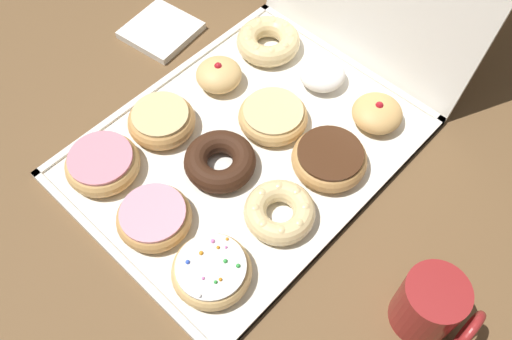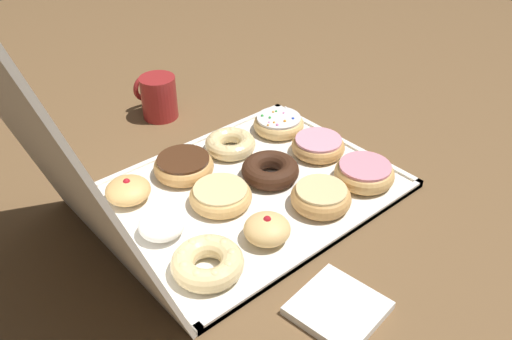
% 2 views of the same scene
% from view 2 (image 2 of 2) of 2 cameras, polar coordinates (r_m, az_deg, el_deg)
% --- Properties ---
extents(ground_plane, '(3.00, 3.00, 0.00)m').
position_cam_2_polar(ground_plane, '(1.07, -0.83, -2.46)').
color(ground_plane, brown).
extents(donut_box, '(0.42, 0.55, 0.01)m').
position_cam_2_polar(donut_box, '(1.06, -0.83, -2.23)').
color(donut_box, silver).
rests_on(donut_box, ground).
extents(box_lid_open, '(0.42, 0.18, 0.55)m').
position_cam_2_polar(box_lid_open, '(0.77, -22.24, 3.05)').
color(box_lid_open, silver).
rests_on(box_lid_open, ground).
extents(pink_frosted_donut_0, '(0.12, 0.12, 0.04)m').
position_cam_2_polar(pink_frosted_donut_0, '(1.09, 11.27, -0.31)').
color(pink_frosted_donut_0, tan).
rests_on(pink_frosted_donut_0, donut_box).
extents(pink_frosted_donut_1, '(0.11, 0.11, 0.04)m').
position_cam_2_polar(pink_frosted_donut_1, '(1.16, 6.49, 2.56)').
color(pink_frosted_donut_1, tan).
rests_on(pink_frosted_donut_1, donut_box).
extents(sprinkle_donut_2, '(0.11, 0.11, 0.04)m').
position_cam_2_polar(sprinkle_donut_2, '(1.24, 2.39, 4.87)').
color(sprinkle_donut_2, '#E5B770').
rests_on(sprinkle_donut_2, donut_box).
extents(glazed_ring_donut_3, '(0.11, 0.11, 0.04)m').
position_cam_2_polar(glazed_ring_donut_3, '(1.01, 6.80, -2.82)').
color(glazed_ring_donut_3, tan).
rests_on(glazed_ring_donut_3, donut_box).
extents(chocolate_cake_ring_donut_4, '(0.12, 0.12, 0.04)m').
position_cam_2_polar(chocolate_cake_ring_donut_4, '(1.08, 1.65, -0.11)').
color(chocolate_cake_ring_donut_4, '#381E11').
rests_on(chocolate_cake_ring_donut_4, donut_box).
extents(cruller_donut_5, '(0.11, 0.11, 0.04)m').
position_cam_2_polar(cruller_donut_5, '(1.16, -2.71, 2.78)').
color(cruller_donut_5, '#EACC8C').
rests_on(cruller_donut_5, donut_box).
extents(jelly_filled_donut_6, '(0.08, 0.08, 0.05)m').
position_cam_2_polar(jelly_filled_donut_6, '(0.94, 1.16, -6.19)').
color(jelly_filled_donut_6, '#E5B770').
rests_on(jelly_filled_donut_6, donut_box).
extents(glazed_ring_donut_7, '(0.12, 0.12, 0.04)m').
position_cam_2_polar(glazed_ring_donut_7, '(1.01, -3.60, -2.78)').
color(glazed_ring_donut_7, tan).
rests_on(glazed_ring_donut_7, donut_box).
extents(chocolate_frosted_donut_8, '(0.12, 0.12, 0.04)m').
position_cam_2_polar(chocolate_frosted_donut_8, '(1.10, -7.57, 0.44)').
color(chocolate_frosted_donut_8, tan).
rests_on(chocolate_frosted_donut_8, donut_box).
extents(cruller_donut_9, '(0.12, 0.12, 0.04)m').
position_cam_2_polar(cruller_donut_9, '(0.88, -5.10, -9.60)').
color(cruller_donut_9, '#EACC8C').
rests_on(cruller_donut_9, donut_box).
extents(powdered_filled_donut_10, '(0.08, 0.08, 0.04)m').
position_cam_2_polar(powdered_filled_donut_10, '(0.96, -9.70, -5.78)').
color(powdered_filled_donut_10, white).
rests_on(powdered_filled_donut_10, donut_box).
extents(jelly_filled_donut_11, '(0.09, 0.09, 0.05)m').
position_cam_2_polar(jelly_filled_donut_11, '(1.05, -13.23, -2.07)').
color(jelly_filled_donut_11, tan).
rests_on(jelly_filled_donut_11, donut_box).
extents(coffee_mug, '(0.10, 0.08, 0.10)m').
position_cam_2_polar(coffee_mug, '(1.32, -10.21, 7.63)').
color(coffee_mug, maroon).
rests_on(coffee_mug, ground).
extents(napkin_stack, '(0.14, 0.14, 0.01)m').
position_cam_2_polar(napkin_stack, '(0.86, 8.56, -14.10)').
color(napkin_stack, white).
rests_on(napkin_stack, ground).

